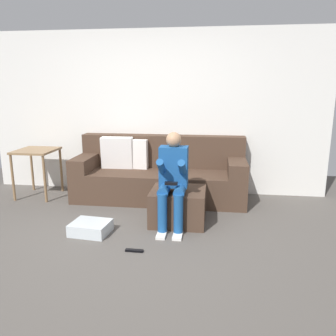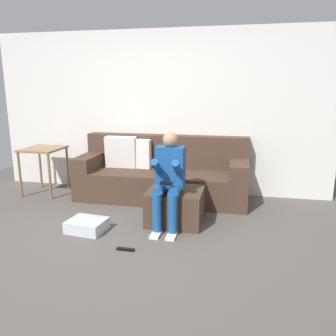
# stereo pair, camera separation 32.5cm
# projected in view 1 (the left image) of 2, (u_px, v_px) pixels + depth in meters

# --- Properties ---
(ground_plane) EXTENTS (6.71, 6.71, 0.00)m
(ground_plane) POSITION_uv_depth(u_px,v_px,m) (119.00, 249.00, 3.45)
(ground_plane) COLOR #544F49
(wall_back) EXTENTS (5.16, 0.10, 2.42)m
(wall_back) POSITION_uv_depth(u_px,v_px,m) (154.00, 113.00, 5.20)
(wall_back) COLOR silver
(wall_back) RESTS_ON ground_plane
(couch_sectional) EXTENTS (2.43, 0.84, 0.90)m
(couch_sectional) POSITION_uv_depth(u_px,v_px,m) (159.00, 175.00, 4.99)
(couch_sectional) COLOR #473326
(couch_sectional) RESTS_ON ground_plane
(ottoman) EXTENTS (0.64, 0.60, 0.40)m
(ottoman) POSITION_uv_depth(u_px,v_px,m) (178.00, 206.00, 4.11)
(ottoman) COLOR #473326
(ottoman) RESTS_ON ground_plane
(person_seated) EXTENTS (0.32, 0.57, 1.10)m
(person_seated) POSITION_uv_depth(u_px,v_px,m) (173.00, 177.00, 3.86)
(person_seated) COLOR #194C8C
(person_seated) RESTS_ON ground_plane
(storage_bin) EXTENTS (0.44, 0.38, 0.13)m
(storage_bin) POSITION_uv_depth(u_px,v_px,m) (91.00, 228.00, 3.81)
(storage_bin) COLOR silver
(storage_bin) RESTS_ON ground_plane
(side_table) EXTENTS (0.54, 0.59, 0.70)m
(side_table) POSITION_uv_depth(u_px,v_px,m) (36.00, 157.00, 5.02)
(side_table) COLOR olive
(side_table) RESTS_ON ground_plane
(remote_near_ottoman) EXTENTS (0.18, 0.04, 0.02)m
(remote_near_ottoman) POSITION_uv_depth(u_px,v_px,m) (134.00, 251.00, 3.39)
(remote_near_ottoman) COLOR black
(remote_near_ottoman) RESTS_ON ground_plane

